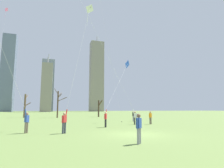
{
  "coord_description": "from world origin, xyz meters",
  "views": [
    {
      "loc": [
        -6.02,
        -13.22,
        1.86
      ],
      "look_at": [
        0.0,
        6.0,
        4.6
      ],
      "focal_mm": 29.88,
      "sensor_mm": 36.0,
      "label": 1
    }
  ],
  "objects_px": {
    "kite_flyer_foreground_left_white": "(70,98)",
    "bare_tree_rightmost": "(25,105)",
    "kite_flyer_midfield_right_red": "(13,85)",
    "bystander_watching_nearby": "(133,116)",
    "bystander_far_off_by_trees": "(139,127)",
    "distant_kite_high_overhead_pink": "(5,20)",
    "bare_tree_center": "(99,107)",
    "bare_tree_left_of_center": "(58,103)",
    "kite_flyer_foreground_right_green": "(118,81)",
    "bystander_strolling_midfield": "(150,117)",
    "kite_flyer_midfield_left_blue": "(111,104)"
  },
  "relations": [
    {
      "from": "bystander_far_off_by_trees",
      "to": "kite_flyer_midfield_right_red",
      "type": "bearing_deg",
      "value": 141.37
    },
    {
      "from": "kite_flyer_foreground_left_white",
      "to": "bystander_strolling_midfield",
      "type": "distance_m",
      "value": 11.96
    },
    {
      "from": "bare_tree_left_of_center",
      "to": "bystander_far_off_by_trees",
      "type": "bearing_deg",
      "value": -84.09
    },
    {
      "from": "kite_flyer_foreground_right_green",
      "to": "bystander_strolling_midfield",
      "type": "height_order",
      "value": "kite_flyer_foreground_right_green"
    },
    {
      "from": "kite_flyer_foreground_left_white",
      "to": "kite_flyer_midfield_left_blue",
      "type": "xyz_separation_m",
      "value": [
        5.1,
        4.66,
        -0.31
      ]
    },
    {
      "from": "distant_kite_high_overhead_pink",
      "to": "bare_tree_center",
      "type": "relative_size",
      "value": 4.89
    },
    {
      "from": "kite_flyer_midfield_right_red",
      "to": "distant_kite_high_overhead_pink",
      "type": "xyz_separation_m",
      "value": [
        -5.93,
        20.18,
        13.96
      ]
    },
    {
      "from": "bystander_far_off_by_trees",
      "to": "bare_tree_center",
      "type": "bearing_deg",
      "value": 80.04
    },
    {
      "from": "kite_flyer_midfield_right_red",
      "to": "bare_tree_center",
      "type": "bearing_deg",
      "value": 65.29
    },
    {
      "from": "bystander_watching_nearby",
      "to": "distant_kite_high_overhead_pink",
      "type": "height_order",
      "value": "distant_kite_high_overhead_pink"
    },
    {
      "from": "bare_tree_rightmost",
      "to": "bystander_watching_nearby",
      "type": "bearing_deg",
      "value": -47.42
    },
    {
      "from": "bystander_strolling_midfield",
      "to": "bare_tree_rightmost",
      "type": "distance_m",
      "value": 30.93
    },
    {
      "from": "bare_tree_center",
      "to": "kite_flyer_midfield_right_red",
      "type": "bearing_deg",
      "value": -114.71
    },
    {
      "from": "kite_flyer_foreground_left_white",
      "to": "bystander_watching_nearby",
      "type": "relative_size",
      "value": 8.32
    },
    {
      "from": "kite_flyer_midfield_right_red",
      "to": "bystander_strolling_midfield",
      "type": "xyz_separation_m",
      "value": [
        14.7,
        5.82,
        -2.75
      ]
    },
    {
      "from": "kite_flyer_foreground_left_white",
      "to": "bare_tree_rightmost",
      "type": "relative_size",
      "value": 2.53
    },
    {
      "from": "kite_flyer_midfield_left_blue",
      "to": "bare_tree_left_of_center",
      "type": "bearing_deg",
      "value": 103.16
    },
    {
      "from": "kite_flyer_foreground_right_green",
      "to": "kite_flyer_midfield_left_blue",
      "type": "distance_m",
      "value": 3.41
    },
    {
      "from": "kite_flyer_midfield_left_blue",
      "to": "bare_tree_left_of_center",
      "type": "distance_m",
      "value": 23.55
    },
    {
      "from": "bystander_watching_nearby",
      "to": "bare_tree_left_of_center",
      "type": "relative_size",
      "value": 0.25
    },
    {
      "from": "bare_tree_rightmost",
      "to": "bare_tree_center",
      "type": "distance_m",
      "value": 16.99
    },
    {
      "from": "bystander_far_off_by_trees",
      "to": "bare_tree_left_of_center",
      "type": "bearing_deg",
      "value": 95.91
    },
    {
      "from": "kite_flyer_foreground_left_white",
      "to": "kite_flyer_midfield_left_blue",
      "type": "relative_size",
      "value": 1.43
    },
    {
      "from": "bystander_watching_nearby",
      "to": "bare_tree_rightmost",
      "type": "relative_size",
      "value": 0.3
    },
    {
      "from": "bystander_far_off_by_trees",
      "to": "distant_kite_high_overhead_pink",
      "type": "xyz_separation_m",
      "value": [
        -13.39,
        26.14,
        16.71
      ]
    },
    {
      "from": "distant_kite_high_overhead_pink",
      "to": "bare_tree_rightmost",
      "type": "distance_m",
      "value": 18.54
    },
    {
      "from": "kite_flyer_foreground_right_green",
      "to": "bare_tree_center",
      "type": "relative_size",
      "value": 4.49
    },
    {
      "from": "bare_tree_rightmost",
      "to": "bystander_strolling_midfield",
      "type": "bearing_deg",
      "value": -54.6
    },
    {
      "from": "kite_flyer_midfield_left_blue",
      "to": "distant_kite_high_overhead_pink",
      "type": "relative_size",
      "value": 0.46
    },
    {
      "from": "kite_flyer_midfield_right_red",
      "to": "bare_tree_rightmost",
      "type": "height_order",
      "value": "kite_flyer_midfield_right_red"
    },
    {
      "from": "bystander_far_off_by_trees",
      "to": "bare_tree_center",
      "type": "relative_size",
      "value": 0.39
    },
    {
      "from": "bystander_strolling_midfield",
      "to": "bystander_far_off_by_trees",
      "type": "xyz_separation_m",
      "value": [
        -7.23,
        -11.79,
        0.0
      ]
    },
    {
      "from": "kite_flyer_foreground_right_green",
      "to": "bare_tree_left_of_center",
      "type": "distance_m",
      "value": 22.71
    },
    {
      "from": "bystander_watching_nearby",
      "to": "bystander_far_off_by_trees",
      "type": "xyz_separation_m",
      "value": [
        -7.37,
        -17.34,
        0.0
      ]
    },
    {
      "from": "distant_kite_high_overhead_pink",
      "to": "bare_tree_rightmost",
      "type": "bearing_deg",
      "value": 75.74
    },
    {
      "from": "kite_flyer_foreground_left_white",
      "to": "kite_flyer_foreground_right_green",
      "type": "relative_size",
      "value": 0.72
    },
    {
      "from": "kite_flyer_foreground_left_white",
      "to": "kite_flyer_foreground_right_green",
      "type": "distance_m",
      "value": 9.13
    },
    {
      "from": "kite_flyer_foreground_right_green",
      "to": "kite_flyer_midfield_left_blue",
      "type": "height_order",
      "value": "kite_flyer_foreground_right_green"
    },
    {
      "from": "kite_flyer_midfield_right_red",
      "to": "bare_tree_rightmost",
      "type": "relative_size",
      "value": 3.85
    },
    {
      "from": "kite_flyer_midfield_left_blue",
      "to": "bare_tree_rightmost",
      "type": "relative_size",
      "value": 1.77
    },
    {
      "from": "kite_flyer_midfield_right_red",
      "to": "bare_tree_rightmost",
      "type": "distance_m",
      "value": 31.16
    },
    {
      "from": "bystander_far_off_by_trees",
      "to": "bare_tree_center",
      "type": "height_order",
      "value": "bare_tree_center"
    },
    {
      "from": "kite_flyer_foreground_left_white",
      "to": "kite_flyer_midfield_left_blue",
      "type": "height_order",
      "value": "kite_flyer_foreground_left_white"
    },
    {
      "from": "bare_tree_rightmost",
      "to": "bare_tree_center",
      "type": "relative_size",
      "value": 1.28
    },
    {
      "from": "kite_flyer_foreground_right_green",
      "to": "bystander_watching_nearby",
      "type": "xyz_separation_m",
      "value": [
        4.19,
        5.01,
        -4.46
      ]
    },
    {
      "from": "kite_flyer_foreground_left_white",
      "to": "bare_tree_left_of_center",
      "type": "bearing_deg",
      "value": 90.55
    },
    {
      "from": "distant_kite_high_overhead_pink",
      "to": "bare_tree_center",
      "type": "bearing_deg",
      "value": 26.3
    },
    {
      "from": "kite_flyer_foreground_left_white",
      "to": "kite_flyer_midfield_right_red",
      "type": "bearing_deg",
      "value": -174.64
    },
    {
      "from": "bare_tree_left_of_center",
      "to": "bare_tree_center",
      "type": "bearing_deg",
      "value": 11.16
    },
    {
      "from": "bare_tree_left_of_center",
      "to": "kite_flyer_midfield_right_red",
      "type": "bearing_deg",
      "value": -98.04
    }
  ]
}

